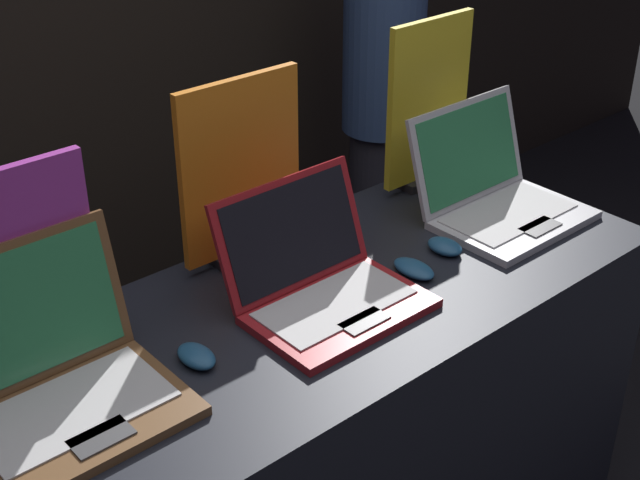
% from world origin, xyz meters
% --- Properties ---
extents(display_counter, '(1.68, 0.67, 0.99)m').
position_xyz_m(display_counter, '(0.00, 0.34, 0.50)').
color(display_counter, black).
rests_on(display_counter, ground_plane).
extents(laptop_front, '(0.39, 0.35, 0.29)m').
position_xyz_m(laptop_front, '(-0.60, 0.38, 1.06)').
color(laptop_front, brown).
rests_on(laptop_front, display_counter).
extents(mouse_front, '(0.06, 0.10, 0.03)m').
position_xyz_m(mouse_front, '(-0.34, 0.32, 1.01)').
color(mouse_front, navy).
rests_on(mouse_front, display_counter).
extents(promo_stand_front, '(0.35, 0.07, 0.43)m').
position_xyz_m(promo_stand_front, '(-0.60, 0.53, 1.19)').
color(promo_stand_front, black).
rests_on(promo_stand_front, display_counter).
extents(laptop_middle, '(0.38, 0.33, 0.25)m').
position_xyz_m(laptop_middle, '(-0.01, 0.32, 1.05)').
color(laptop_middle, maroon).
rests_on(laptop_middle, display_counter).
extents(mouse_middle, '(0.07, 0.11, 0.03)m').
position_xyz_m(mouse_middle, '(0.23, 0.27, 1.01)').
color(mouse_middle, navy).
rests_on(mouse_middle, display_counter).
extents(promo_stand_middle, '(0.33, 0.07, 0.44)m').
position_xyz_m(promo_stand_middle, '(-0.01, 0.60, 1.20)').
color(promo_stand_middle, black).
rests_on(promo_stand_middle, display_counter).
extents(laptop_back, '(0.39, 0.35, 0.27)m').
position_xyz_m(laptop_back, '(0.61, 0.34, 1.05)').
color(laptop_back, '#B7B7BC').
rests_on(laptop_back, display_counter).
extents(mouse_back, '(0.07, 0.09, 0.03)m').
position_xyz_m(mouse_back, '(0.36, 0.29, 1.01)').
color(mouse_back, navy).
rests_on(mouse_back, display_counter).
extents(promo_stand_back, '(0.29, 0.07, 0.47)m').
position_xyz_m(promo_stand_back, '(0.61, 0.59, 1.21)').
color(promo_stand_back, black).
rests_on(promo_stand_back, display_counter).
extents(person_bystander, '(0.30, 0.30, 1.60)m').
position_xyz_m(person_bystander, '(1.20, 1.35, 0.83)').
color(person_bystander, '#282833').
rests_on(person_bystander, ground_plane).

